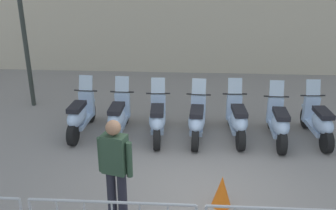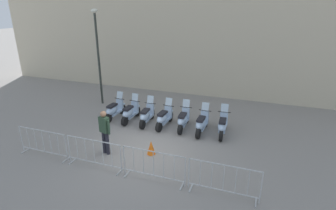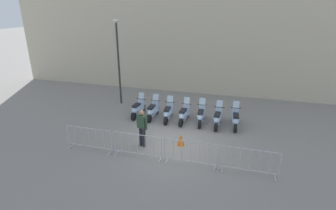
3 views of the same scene
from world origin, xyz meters
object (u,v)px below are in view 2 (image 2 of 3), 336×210
(motorcycle_3, at_px, (164,118))
(barrier_segment_0, at_px, (43,143))
(officer_near_row_end, at_px, (105,130))
(motorcycle_0, at_px, (114,110))
(motorcycle_2, at_px, (147,115))
(traffic_cone, at_px, (151,148))
(motorcycle_6, at_px, (223,125))
(barrier_segment_2, at_px, (153,166))
(motorcycle_5, at_px, (202,124))
(street_lamp, at_px, (98,48))
(motorcycle_1, at_px, (130,112))
(motorcycle_4, at_px, (183,120))
(barrier_segment_3, at_px, (223,181))
(barrier_segment_1, at_px, (94,154))

(motorcycle_3, height_order, barrier_segment_0, motorcycle_3)
(officer_near_row_end, bearing_deg, motorcycle_0, 123.47)
(motorcycle_2, height_order, traffic_cone, motorcycle_2)
(motorcycle_2, height_order, motorcycle_6, same)
(motorcycle_2, bearing_deg, barrier_segment_2, -54.56)
(motorcycle_5, relative_size, street_lamp, 0.34)
(motorcycle_3, xyz_separation_m, motorcycle_6, (2.62, 0.48, 0.00))
(motorcycle_1, height_order, motorcycle_2, same)
(motorcycle_0, distance_m, traffic_cone, 3.95)
(motorcycle_4, distance_m, barrier_segment_2, 3.98)
(motorcycle_2, height_order, motorcycle_4, same)
(motorcycle_0, bearing_deg, motorcycle_2, 5.59)
(motorcycle_4, distance_m, officer_near_row_end, 3.74)
(motorcycle_2, distance_m, motorcycle_5, 2.65)
(barrier_segment_0, distance_m, street_lamp, 6.37)
(barrier_segment_3, bearing_deg, traffic_cone, 161.77)
(motorcycle_5, bearing_deg, motorcycle_1, -172.98)
(motorcycle_5, distance_m, street_lamp, 7.03)
(motorcycle_0, height_order, motorcycle_2, same)
(motorcycle_0, xyz_separation_m, motorcycle_2, (1.77, 0.17, 0.00))
(motorcycle_3, distance_m, barrier_segment_0, 5.10)
(motorcycle_3, bearing_deg, barrier_segment_3, -41.08)
(barrier_segment_0, distance_m, officer_near_row_end, 2.32)
(barrier_segment_2, bearing_deg, barrier_segment_1, -171.55)
(motorcycle_6, bearing_deg, motorcycle_3, -169.64)
(motorcycle_5, xyz_separation_m, barrier_segment_2, (-0.09, -3.91, 0.07))
(street_lamp, distance_m, officer_near_row_end, 6.13)
(motorcycle_4, bearing_deg, motorcycle_0, -171.73)
(motorcycle_2, xyz_separation_m, motorcycle_5, (2.62, 0.35, 0.00))
(motorcycle_5, xyz_separation_m, motorcycle_6, (0.86, 0.25, 0.00))
(motorcycle_0, height_order, motorcycle_6, same)
(officer_near_row_end, bearing_deg, barrier_segment_1, -73.47)
(motorcycle_5, xyz_separation_m, officer_near_row_end, (-2.54, -3.33, 0.53))
(motorcycle_0, bearing_deg, motorcycle_5, 6.84)
(motorcycle_1, height_order, motorcycle_4, same)
(motorcycle_0, relative_size, motorcycle_5, 1.00)
(motorcycle_3, distance_m, traffic_cone, 2.45)
(street_lamp, bearing_deg, motorcycle_2, -18.13)
(motorcycle_0, bearing_deg, barrier_segment_0, -90.86)
(motorcycle_0, xyz_separation_m, motorcycle_4, (3.51, 0.51, 0.00))
(motorcycle_4, distance_m, barrier_segment_1, 4.44)
(motorcycle_2, relative_size, motorcycle_6, 1.00)
(motorcycle_6, distance_m, barrier_segment_2, 4.27)
(barrier_segment_0, xyz_separation_m, street_lamp, (-1.98, 5.45, 2.62))
(motorcycle_4, bearing_deg, street_lamp, 170.68)
(barrier_segment_2, bearing_deg, traffic_cone, 124.41)
(motorcycle_5, height_order, barrier_segment_0, motorcycle_5)
(barrier_segment_0, bearing_deg, motorcycle_2, 66.48)
(motorcycle_4, relative_size, officer_near_row_end, 0.99)
(motorcycle_1, bearing_deg, barrier_segment_1, -71.96)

